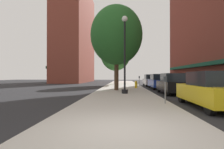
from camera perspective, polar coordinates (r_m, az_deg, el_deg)
name	(u,v)px	position (r m, az deg, el deg)	size (l,w,h in m)	color
ground_plane	(155,88)	(22.89, 13.48, -4.06)	(90.00, 90.00, 0.00)	#232326
sidewalk_slab	(123,87)	(23.53, 3.39, -3.83)	(4.80, 50.00, 0.12)	#B7B2A8
building_far_background	(75,35)	(43.95, -11.47, 11.99)	(6.80, 18.00, 21.85)	brown
lamppost	(125,53)	(13.82, 4.04, 6.83)	(0.48, 0.48, 5.90)	black
fire_hydrant	(136,84)	(20.15, 7.59, -3.09)	(0.33, 0.26, 0.79)	gold
parking_meter_near	(139,80)	(22.60, 8.60, -1.71)	(0.14, 0.09, 1.31)	slate
parking_meter_far	(165,86)	(9.12, 16.46, -3.61)	(0.14, 0.09, 1.31)	slate
tree_near	(115,54)	(29.46, 1.10, 6.64)	(4.88, 4.88, 7.78)	#422D1E
tree_mid	(116,35)	(17.43, 1.40, 12.29)	(4.88, 4.88, 8.00)	#422D1E
car_yellow	(211,90)	(9.38, 28.78, -4.34)	(1.80, 4.30, 1.66)	black
car_black	(173,84)	(15.29, 18.59, -2.84)	(1.80, 4.30, 1.66)	black
car_blue	(159,82)	(20.77, 14.50, -2.20)	(1.80, 4.30, 1.66)	black
car_silver	(151,80)	(26.46, 12.09, -1.82)	(1.80, 4.30, 1.66)	black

